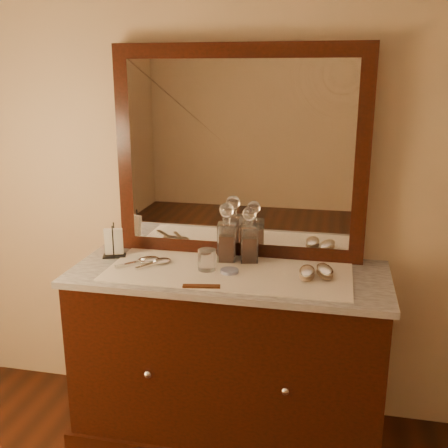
{
  "coord_description": "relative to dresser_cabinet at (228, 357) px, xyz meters",
  "views": [
    {
      "loc": [
        0.46,
        -0.27,
        1.72
      ],
      "look_at": [
        0.0,
        1.85,
        1.1
      ],
      "focal_mm": 42.67,
      "sensor_mm": 36.0,
      "label": 1
    }
  ],
  "objects": [
    {
      "name": "brush_far",
      "position": [
        0.43,
        0.02,
        0.47
      ],
      "size": [
        0.1,
        0.17,
        0.04
      ],
      "color": "#8D7056",
      "rests_on": "lace_runner"
    },
    {
      "name": "hand_mirror_outer",
      "position": [
        -0.41,
        0.02,
        0.45
      ],
      "size": [
        0.19,
        0.2,
        0.02
      ],
      "color": "silver",
      "rests_on": "lace_runner"
    },
    {
      "name": "napkin_rack",
      "position": [
        -0.59,
        0.08,
        0.51
      ],
      "size": [
        0.13,
        0.1,
        0.17
      ],
      "color": "black",
      "rests_on": "marble_top"
    },
    {
      "name": "pin_dish",
      "position": [
        0.01,
        -0.03,
        0.45
      ],
      "size": [
        0.1,
        0.1,
        0.01
      ],
      "primitive_type": "cylinder",
      "rotation": [
        0.0,
        0.0,
        0.25
      ],
      "color": "white",
      "rests_on": "lace_runner"
    },
    {
      "name": "decanter_right",
      "position": [
        0.07,
        0.14,
        0.55
      ],
      "size": [
        0.1,
        0.1,
        0.27
      ],
      "color": "#953F15",
      "rests_on": "lace_runner"
    },
    {
      "name": "knob_right",
      "position": [
        0.3,
        -0.28,
        0.04
      ],
      "size": [
        0.04,
        0.04,
        0.04
      ],
      "primitive_type": "sphere",
      "color": "silver",
      "rests_on": "dresser_cabinet"
    },
    {
      "name": "dresser_cabinet",
      "position": [
        0.0,
        0.0,
        0.0
      ],
      "size": [
        1.4,
        0.55,
        0.82
      ],
      "primitive_type": "cube",
      "color": "black",
      "rests_on": "floor"
    },
    {
      "name": "decanter_left",
      "position": [
        -0.04,
        0.13,
        0.55
      ],
      "size": [
        0.1,
        0.1,
        0.28
      ],
      "color": "#953F15",
      "rests_on": "lace_runner"
    },
    {
      "name": "dresser_plinth",
      "position": [
        0.0,
        0.0,
        -0.37
      ],
      "size": [
        1.46,
        0.59,
        0.08
      ],
      "primitive_type": "cube",
      "color": "black",
      "rests_on": "floor"
    },
    {
      "name": "hand_mirror_inner",
      "position": [
        -0.34,
        0.02,
        0.45
      ],
      "size": [
        0.15,
        0.19,
        0.02
      ],
      "color": "silver",
      "rests_on": "lace_runner"
    },
    {
      "name": "marble_top",
      "position": [
        0.0,
        0.0,
        0.42
      ],
      "size": [
        1.44,
        0.59,
        0.03
      ],
      "primitive_type": "cube",
      "color": "silver",
      "rests_on": "dresser_cabinet"
    },
    {
      "name": "lace_runner",
      "position": [
        0.0,
        -0.02,
        0.44
      ],
      "size": [
        1.1,
        0.45,
        0.0
      ],
      "primitive_type": "cube",
      "color": "silver",
      "rests_on": "marble_top"
    },
    {
      "name": "comb",
      "position": [
        -0.07,
        -0.22,
        0.45
      ],
      "size": [
        0.16,
        0.06,
        0.01
      ],
      "primitive_type": "cube",
      "rotation": [
        0.0,
        0.0,
        0.18
      ],
      "color": "#653212",
      "rests_on": "lace_runner"
    },
    {
      "name": "mirror_glass",
      "position": [
        0.0,
        0.21,
        0.94
      ],
      "size": [
        1.06,
        0.01,
        0.86
      ],
      "primitive_type": "cube",
      "color": "white",
      "rests_on": "marble_top"
    },
    {
      "name": "tumblers",
      "position": [
        -0.1,
        -0.01,
        0.49
      ],
      "size": [
        0.08,
        0.08,
        0.09
      ],
      "color": "white",
      "rests_on": "lace_runner"
    },
    {
      "name": "mirror_frame",
      "position": [
        0.0,
        0.25,
        0.94
      ],
      "size": [
        1.2,
        0.08,
        1.0
      ],
      "primitive_type": "cube",
      "color": "black",
      "rests_on": "marble_top"
    },
    {
      "name": "knob_left",
      "position": [
        -0.3,
        -0.28,
        0.04
      ],
      "size": [
        0.04,
        0.04,
        0.04
      ],
      "primitive_type": "sphere",
      "color": "silver",
      "rests_on": "dresser_cabinet"
    },
    {
      "name": "brush_near",
      "position": [
        0.35,
        -0.02,
        0.47
      ],
      "size": [
        0.07,
        0.16,
        0.04
      ],
      "color": "#8D7056",
      "rests_on": "lace_runner"
    }
  ]
}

